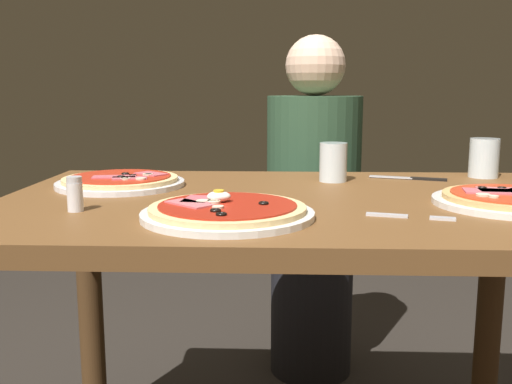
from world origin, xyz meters
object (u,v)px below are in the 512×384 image
at_px(water_glass_near, 484,161).
at_px(salt_shaker, 75,194).
at_px(pizza_across_right, 511,200).
at_px(water_glass_far, 333,165).
at_px(pizza_across_left, 121,181).
at_px(pizza_foreground, 227,211).
at_px(dining_table, 290,253).
at_px(fork, 403,216).
at_px(diner_person, 313,218).
at_px(knife, 413,178).

bearing_deg(water_glass_near, salt_shaker, -152.97).
xyz_separation_m(pizza_across_right, water_glass_far, (-0.33, 0.30, 0.03)).
distance_m(water_glass_far, salt_shaker, 0.65).
height_order(pizza_across_left, pizza_across_right, same).
distance_m(pizza_foreground, water_glass_far, 0.49).
distance_m(pizza_across_left, salt_shaker, 0.29).
relative_size(dining_table, fork, 8.00).
distance_m(pizza_across_right, water_glass_near, 0.39).
distance_m(fork, diner_person, 0.97).
bearing_deg(pizza_foreground, knife, 47.03).
xyz_separation_m(pizza_foreground, salt_shaker, (-0.29, 0.05, 0.02)).
bearing_deg(pizza_foreground, water_glass_near, 39.36).
relative_size(dining_table, water_glass_far, 12.83).
height_order(water_glass_far, knife, water_glass_far).
height_order(water_glass_far, fork, water_glass_far).
bearing_deg(knife, fork, -104.77).
xyz_separation_m(pizza_across_right, knife, (-0.12, 0.33, -0.01)).
height_order(fork, salt_shaker, salt_shaker).
height_order(fork, diner_person, diner_person).
bearing_deg(fork, dining_table, 136.98).
distance_m(water_glass_far, fork, 0.43).
distance_m(dining_table, diner_person, 0.76).
bearing_deg(pizza_foreground, diner_person, 77.48).
xyz_separation_m(knife, salt_shaker, (-0.73, -0.43, 0.03)).
bearing_deg(pizza_across_right, fork, -153.16).
distance_m(dining_table, pizza_across_left, 0.45).
xyz_separation_m(water_glass_near, fork, (-0.31, -0.50, -0.04)).
height_order(pizza_across_right, fork, pizza_across_right).
distance_m(dining_table, pizza_across_right, 0.46).
bearing_deg(fork, knife, 75.23).
bearing_deg(water_glass_near, pizza_foreground, -140.64).
bearing_deg(diner_person, water_glass_far, 91.90).
bearing_deg(pizza_foreground, fork, 2.79).
xyz_separation_m(dining_table, water_glass_near, (0.51, 0.32, 0.17)).
xyz_separation_m(knife, diner_person, (-0.23, 0.48, -0.22)).
height_order(water_glass_near, knife, water_glass_near).
bearing_deg(water_glass_near, pizza_across_left, -168.80).
height_order(water_glass_far, diner_person, diner_person).
xyz_separation_m(pizza_foreground, knife, (0.44, 0.47, -0.01)).
bearing_deg(pizza_foreground, salt_shaker, 171.11).
height_order(dining_table, pizza_across_left, pizza_across_left).
bearing_deg(diner_person, water_glass_near, 133.92).
relative_size(pizza_across_right, diner_person, 0.26).
height_order(dining_table, fork, fork).
height_order(pizza_across_right, salt_shaker, salt_shaker).
xyz_separation_m(water_glass_far, diner_person, (-0.02, 0.52, -0.25)).
height_order(dining_table, water_glass_far, water_glass_far).
distance_m(pizza_across_right, knife, 0.36).
height_order(pizza_foreground, knife, pizza_foreground).
height_order(water_glass_near, fork, water_glass_near).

